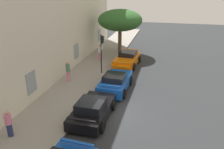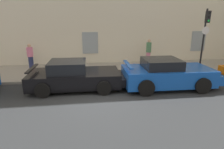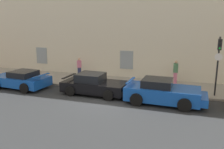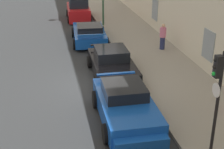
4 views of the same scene
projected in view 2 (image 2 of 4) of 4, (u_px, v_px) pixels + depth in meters
The scene contains 7 objects.
ground_plane at pixel (94, 94), 8.43m from camera, with size 80.00×80.00×0.00m, color #2B2D30.
sidewalk at pixel (92, 71), 11.99m from camera, with size 60.00×3.82×0.14m, color gray.
sportscar_yellow_flank at pixel (78, 76), 9.04m from camera, with size 4.63×2.28×1.36m.
sportscar_white_middle at pixel (170, 74), 9.20m from camera, with size 4.63×2.29×1.42m.
traffic_light at pixel (205, 30), 10.86m from camera, with size 0.44×0.36×3.66m.
pedestrian_admiring at pixel (149, 52), 13.14m from camera, with size 0.40×0.40×1.76m.
pedestrian_strolling at pixel (30, 56), 12.13m from camera, with size 0.40×0.40×1.59m.
Camera 2 is at (-0.27, -7.86, 3.26)m, focal length 30.17 mm.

